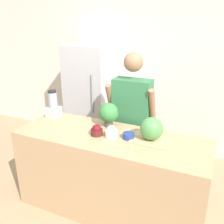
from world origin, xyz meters
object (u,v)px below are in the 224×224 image
(watermelon, at_px, (151,129))
(blender, at_px, (53,106))
(potted_plant, at_px, (109,113))
(person, at_px, (131,122))
(refrigerator, at_px, (91,97))
(bowl_cream, at_px, (111,132))
(bowl_cherries, at_px, (97,131))
(bowl_small_blue, at_px, (128,136))

(watermelon, xyz_separation_m, blender, (-1.26, 0.13, 0.01))
(blender, height_order, potted_plant, blender)
(person, xyz_separation_m, blender, (-0.89, -0.34, 0.18))
(refrigerator, relative_size, bowl_cream, 12.76)
(refrigerator, distance_m, bowl_cream, 1.66)
(blender, bearing_deg, watermelon, -5.91)
(person, height_order, bowl_cherries, person)
(person, height_order, potted_plant, person)
(bowl_cream, xyz_separation_m, blender, (-0.88, 0.23, 0.08))
(refrigerator, bearing_deg, potted_plant, -52.98)
(person, distance_m, bowl_cream, 0.57)
(watermelon, bearing_deg, blender, 174.09)
(person, relative_size, blender, 5.12)
(refrigerator, distance_m, blender, 1.14)
(potted_plant, bearing_deg, bowl_cherries, -94.19)
(refrigerator, distance_m, potted_plant, 1.40)
(bowl_cream, relative_size, potted_plant, 0.48)
(refrigerator, relative_size, bowl_small_blue, 14.02)
(refrigerator, distance_m, watermelon, 1.85)
(bowl_cherries, xyz_separation_m, bowl_small_blue, (0.33, 0.06, -0.02))
(refrigerator, bearing_deg, bowl_small_blue, -48.62)
(bowl_cream, height_order, bowl_small_blue, bowl_cream)
(bowl_cherries, relative_size, blender, 0.38)
(watermelon, height_order, blender, blender)
(blender, bearing_deg, bowl_cream, -14.41)
(refrigerator, height_order, potted_plant, refrigerator)
(potted_plant, bearing_deg, person, 65.23)
(bowl_cream, bearing_deg, person, 88.86)
(person, bearing_deg, bowl_cherries, -106.31)
(refrigerator, height_order, bowl_cherries, refrigerator)
(refrigerator, distance_m, person, 1.26)
(bowl_cream, xyz_separation_m, bowl_small_blue, (0.17, 0.04, -0.02))
(bowl_cream, xyz_separation_m, potted_plant, (-0.14, 0.23, 0.10))
(bowl_cherries, relative_size, bowl_small_blue, 1.04)
(bowl_small_blue, bearing_deg, watermelon, 13.29)
(watermelon, distance_m, bowl_small_blue, 0.24)
(bowl_cherries, relative_size, potted_plant, 0.46)
(bowl_small_blue, bearing_deg, refrigerator, 131.38)
(bowl_cream, distance_m, potted_plant, 0.29)
(person, relative_size, watermelon, 7.47)
(bowl_cherries, xyz_separation_m, bowl_cream, (0.16, 0.02, 0.00))
(blender, xyz_separation_m, potted_plant, (0.74, 0.01, 0.02))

